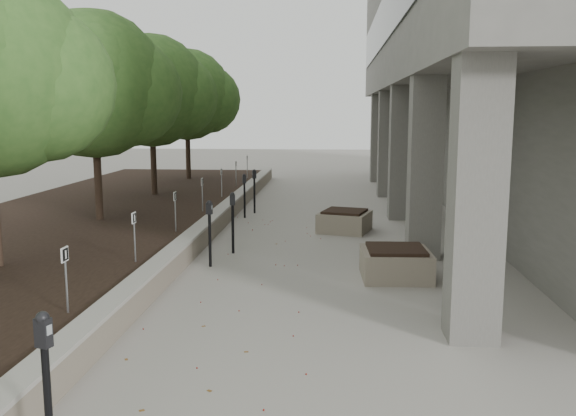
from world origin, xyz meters
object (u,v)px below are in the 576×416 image
(parking_meter_2, at_px, (210,234))
(parking_meter_5, at_px, (245,196))
(planter_front, at_px, (396,263))
(planter_back, at_px, (345,221))
(crabapple_tree_4, at_px, (152,115))
(parking_meter_4, at_px, (254,191))
(parking_meter_1, at_px, (48,396))
(crabapple_tree_5, at_px, (187,114))
(crabapple_tree_3, at_px, (95,116))
(parking_meter_3, at_px, (233,223))

(parking_meter_2, height_order, parking_meter_5, parking_meter_2)
(planter_front, height_order, planter_back, planter_front)
(crabapple_tree_4, bearing_deg, parking_meter_4, -20.19)
(parking_meter_1, relative_size, parking_meter_2, 1.09)
(crabapple_tree_5, distance_m, parking_meter_1, 21.23)
(parking_meter_1, bearing_deg, planter_back, 94.66)
(crabapple_tree_3, xyz_separation_m, parking_meter_5, (3.48, 2.76, -2.44))
(parking_meter_3, bearing_deg, crabapple_tree_5, 100.68)
(planter_front, bearing_deg, parking_meter_2, 170.95)
(crabapple_tree_3, distance_m, planter_back, 7.14)
(crabapple_tree_4, xyz_separation_m, parking_meter_3, (3.91, -6.96, -2.41))
(crabapple_tree_4, xyz_separation_m, parking_meter_1, (3.74, -15.77, -2.35))
(parking_meter_1, bearing_deg, planter_front, 80.05)
(parking_meter_3, distance_m, planter_front, 4.01)
(crabapple_tree_5, xyz_separation_m, parking_meter_1, (3.74, -20.77, -2.35))
(parking_meter_3, relative_size, planter_front, 1.08)
(crabapple_tree_3, distance_m, parking_meter_5, 5.07)
(crabapple_tree_3, distance_m, parking_meter_1, 11.64)
(parking_meter_5, bearing_deg, parking_meter_2, -101.91)
(crabapple_tree_3, bearing_deg, parking_meter_5, 38.48)
(parking_meter_5, bearing_deg, parking_meter_4, 64.69)
(crabapple_tree_3, xyz_separation_m, planter_front, (7.44, -3.82, -2.81))
(crabapple_tree_5, relative_size, planter_front, 4.14)
(parking_meter_2, bearing_deg, parking_meter_3, 90.80)
(planter_back, bearing_deg, parking_meter_2, -125.37)
(parking_meter_3, relative_size, parking_meter_4, 1.00)
(crabapple_tree_3, relative_size, parking_meter_4, 3.84)
(parking_meter_1, distance_m, parking_meter_3, 8.81)
(crabapple_tree_5, distance_m, parking_meter_2, 13.91)
(parking_meter_1, xyz_separation_m, parking_meter_2, (-0.11, 7.56, -0.07))
(crabapple_tree_5, relative_size, parking_meter_2, 3.85)
(crabapple_tree_4, height_order, parking_meter_2, crabapple_tree_4)
(planter_back, bearing_deg, planter_front, -78.66)
(crabapple_tree_4, xyz_separation_m, parking_meter_5, (3.48, -2.24, -2.44))
(parking_meter_2, relative_size, planter_front, 1.08)
(crabapple_tree_3, relative_size, parking_meter_5, 4.00)
(parking_meter_3, height_order, parking_meter_4, parking_meter_3)
(parking_meter_2, bearing_deg, parking_meter_1, -75.76)
(parking_meter_1, distance_m, parking_meter_4, 14.42)
(parking_meter_5, bearing_deg, parking_meter_1, -102.25)
(crabapple_tree_5, height_order, parking_meter_2, crabapple_tree_5)
(crabapple_tree_4, relative_size, parking_meter_4, 3.84)
(parking_meter_3, height_order, planter_back, parking_meter_3)
(crabapple_tree_4, bearing_deg, planter_front, -49.86)
(parking_meter_2, relative_size, parking_meter_5, 1.04)
(planter_front, bearing_deg, parking_meter_4, 116.79)
(parking_meter_3, bearing_deg, crabapple_tree_3, 145.91)
(parking_meter_1, relative_size, parking_meter_3, 1.09)
(parking_meter_2, relative_size, planter_back, 1.12)
(parking_meter_1, xyz_separation_m, parking_meter_5, (-0.26, 13.53, -0.09))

